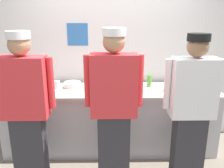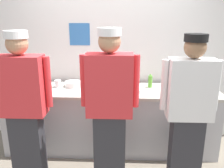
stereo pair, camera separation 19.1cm
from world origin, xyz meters
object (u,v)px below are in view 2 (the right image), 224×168
object	(u,v)px
plate_stack_rear	(137,90)
deli_cup	(58,84)
ramekin_yellow_sauce	(166,91)
plate_stack_front	(73,84)
chef_far_right	(189,109)
squeeze_bottle_primary	(150,81)
mixing_bowl_steel	(187,87)
sheet_tray	(105,90)
ramekin_red_sauce	(201,86)
chef_center	(110,105)
ramekin_green_sauce	(46,87)
chef_near_left	(24,106)

from	to	relation	value
plate_stack_rear	deli_cup	bearing A→B (deg)	172.54
ramekin_yellow_sauce	plate_stack_front	bearing A→B (deg)	169.59
chef_far_right	ramekin_yellow_sauce	bearing A→B (deg)	103.06
squeeze_bottle_primary	ramekin_yellow_sauce	bearing A→B (deg)	-52.90
chef_far_right	squeeze_bottle_primary	size ratio (longest dim) A/B	8.64
plate_stack_front	deli_cup	size ratio (longest dim) A/B	2.29
mixing_bowl_steel	sheet_tray	size ratio (longest dim) A/B	0.90
ramekin_red_sauce	plate_stack_front	bearing A→B (deg)	-179.78
plate_stack_rear	mixing_bowl_steel	size ratio (longest dim) A/B	0.61
chef_center	plate_stack_rear	xyz separation A→B (m)	(0.33, 0.65, -0.03)
chef_far_right	ramekin_yellow_sauce	distance (m)	0.62
ramekin_yellow_sauce	deli_cup	bearing A→B (deg)	173.06
sheet_tray	ramekin_red_sauce	xyz separation A→B (m)	(1.34, 0.19, 0.01)
chef_far_right	squeeze_bottle_primary	xyz separation A→B (m)	(-0.32, 0.84, 0.08)
ramekin_green_sauce	ramekin_yellow_sauce	bearing A→B (deg)	-4.24
sheet_tray	chef_center	bearing A→B (deg)	-81.39
plate_stack_rear	ramekin_red_sauce	size ratio (longest dim) A/B	2.53
ramekin_green_sauce	chef_near_left	bearing A→B (deg)	-90.47
chef_near_left	squeeze_bottle_primary	size ratio (longest dim) A/B	8.78
chef_near_left	plate_stack_front	distance (m)	0.93
plate_stack_rear	sheet_tray	world-z (taller)	plate_stack_rear
sheet_tray	ramekin_yellow_sauce	world-z (taller)	ramekin_yellow_sauce
plate_stack_front	ramekin_yellow_sauce	distance (m)	1.30
chef_far_right	ramekin_green_sauce	bearing A→B (deg)	157.98
plate_stack_rear	chef_near_left	bearing A→B (deg)	-152.98
chef_near_left	mixing_bowl_steel	world-z (taller)	chef_near_left
plate_stack_front	ramekin_yellow_sauce	size ratio (longest dim) A/B	3.01
squeeze_bottle_primary	ramekin_green_sauce	size ratio (longest dim) A/B	1.95
ramekin_yellow_sauce	chef_center	bearing A→B (deg)	-139.32
chef_near_left	sheet_tray	world-z (taller)	chef_near_left
sheet_tray	ramekin_green_sauce	bearing A→B (deg)	175.48
plate_stack_rear	squeeze_bottle_primary	world-z (taller)	squeeze_bottle_primary
chef_center	mixing_bowl_steel	world-z (taller)	chef_center
mixing_bowl_steel	sheet_tray	world-z (taller)	mixing_bowl_steel
mixing_bowl_steel	plate_stack_rear	bearing A→B (deg)	-177.63
sheet_tray	ramekin_red_sauce	world-z (taller)	ramekin_red_sauce
plate_stack_rear	ramekin_yellow_sauce	distance (m)	0.38
squeeze_bottle_primary	ramekin_green_sauce	world-z (taller)	squeeze_bottle_primary
chef_center	deli_cup	bearing A→B (deg)	134.41
chef_center	chef_far_right	size ratio (longest dim) A/B	1.03
chef_center	ramekin_green_sauce	xyz separation A→B (m)	(-0.94, 0.74, -0.03)
ramekin_green_sauce	mixing_bowl_steel	bearing A→B (deg)	-1.70
squeeze_bottle_primary	ramekin_yellow_sauce	xyz separation A→B (m)	(0.18, -0.24, -0.07)
plate_stack_rear	ramekin_yellow_sauce	xyz separation A→B (m)	(0.38, -0.04, 0.00)
ramekin_red_sauce	ramekin_yellow_sauce	size ratio (longest dim) A/B	1.11
chef_far_right	plate_stack_front	bearing A→B (deg)	149.50
plate_stack_front	ramekin_green_sauce	size ratio (longest dim) A/B	2.39
sheet_tray	ramekin_green_sauce	distance (m)	0.84
chef_center	ramekin_green_sauce	distance (m)	1.19
chef_near_left	squeeze_bottle_primary	distance (m)	1.70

